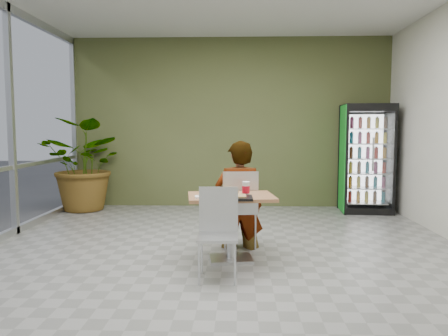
{
  "coord_description": "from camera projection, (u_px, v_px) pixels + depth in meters",
  "views": [
    {
      "loc": [
        0.18,
        -4.83,
        1.5
      ],
      "look_at": [
        -0.01,
        0.61,
        1.0
      ],
      "focal_mm": 35.0,
      "sensor_mm": 36.0,
      "label": 1
    }
  ],
  "objects": [
    {
      "name": "ground",
      "position": [
        223.0,
        261.0,
        4.95
      ],
      "size": [
        7.0,
        7.0,
        0.0
      ],
      "primitive_type": "plane",
      "color": "gray",
      "rests_on": "ground"
    },
    {
      "name": "seated_woman",
      "position": [
        239.0,
        206.0,
        5.45
      ],
      "size": [
        0.64,
        0.44,
        1.64
      ],
      "primitive_type": "imported",
      "rotation": [
        0.0,
        0.0,
        3.23
      ],
      "color": "black",
      "rests_on": "ground"
    },
    {
      "name": "soda_cup",
      "position": [
        246.0,
        189.0,
        4.84
      ],
      "size": [
        0.09,
        0.09,
        0.16
      ],
      "color": "white",
      "rests_on": "dining_table"
    },
    {
      "name": "room_envelope",
      "position": [
        223.0,
        119.0,
        4.8
      ],
      "size": [
        6.0,
        7.0,
        3.2
      ],
      "primitive_type": null,
      "color": "silver",
      "rests_on": "ground"
    },
    {
      "name": "beverage_fridge",
      "position": [
        367.0,
        159.0,
        7.76
      ],
      "size": [
        0.92,
        0.74,
        1.92
      ],
      "rotation": [
        0.0,
        0.0,
        -0.08
      ],
      "color": "black",
      "rests_on": "ground"
    },
    {
      "name": "dining_table",
      "position": [
        231.0,
        214.0,
        4.91
      ],
      "size": [
        1.03,
        0.78,
        0.75
      ],
      "rotation": [
        0.0,
        0.0,
        0.13
      ],
      "color": "#AD6E4A",
      "rests_on": "ground"
    },
    {
      "name": "pizza_plate",
      "position": [
        229.0,
        193.0,
        4.95
      ],
      "size": [
        0.35,
        0.27,
        0.03
      ],
      "color": "white",
      "rests_on": "dining_table"
    },
    {
      "name": "chair_near",
      "position": [
        218.0,
        225.0,
        4.38
      ],
      "size": [
        0.4,
        0.41,
        0.9
      ],
      "rotation": [
        0.0,
        0.0,
        0.01
      ],
      "color": "#B5B7BA",
      "rests_on": "ground"
    },
    {
      "name": "potted_plant",
      "position": [
        87.0,
        165.0,
        7.93
      ],
      "size": [
        1.84,
        1.71,
        1.68
      ],
      "primitive_type": "imported",
      "rotation": [
        0.0,
        0.0,
        -0.32
      ],
      "color": "#2C702E",
      "rests_on": "ground"
    },
    {
      "name": "cafeteria_tray",
      "position": [
        232.0,
        198.0,
        4.61
      ],
      "size": [
        0.43,
        0.32,
        0.02
      ],
      "primitive_type": "cube",
      "rotation": [
        0.0,
        0.0,
        0.02
      ],
      "color": "black",
      "rests_on": "dining_table"
    },
    {
      "name": "chair_far",
      "position": [
        240.0,
        203.0,
        5.4
      ],
      "size": [
        0.47,
        0.47,
        0.98
      ],
      "rotation": [
        0.0,
        0.0,
        3.23
      ],
      "color": "#B5B7BA",
      "rests_on": "ground"
    },
    {
      "name": "napkin_stack",
      "position": [
        202.0,
        197.0,
        4.7
      ],
      "size": [
        0.17,
        0.17,
        0.02
      ],
      "primitive_type": "cube",
      "rotation": [
        0.0,
        0.0,
        0.15
      ],
      "color": "white",
      "rests_on": "dining_table"
    }
  ]
}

